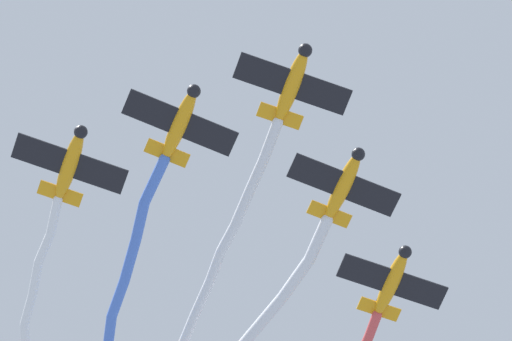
# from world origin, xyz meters

# --- Properties ---
(airplane_lead) EXTENTS (5.74, 7.37, 1.87)m
(airplane_lead) POSITION_xyz_m (-0.97, -1.18, 73.66)
(airplane_lead) COLOR orange
(smoke_trail_lead) EXTENTS (19.32, 10.94, 3.20)m
(smoke_trail_lead) POSITION_xyz_m (10.70, 5.12, 74.92)
(smoke_trail_lead) COLOR white
(airplane_left_wing) EXTENTS (5.77, 7.26, 1.87)m
(airplane_left_wing) POSITION_xyz_m (6.24, -3.62, 73.66)
(airplane_left_wing) COLOR orange
(airplane_right_wing) EXTENTS (5.81, 7.22, 1.87)m
(airplane_right_wing) POSITION_xyz_m (0.69, 6.24, 73.96)
(airplane_right_wing) COLOR orange
(smoke_trail_right_wing) EXTENTS (16.93, 7.73, 1.12)m
(smoke_trail_right_wing) POSITION_xyz_m (10.93, 11.54, 73.89)
(smoke_trail_right_wing) COLOR #4C75DB
(airplane_slot) EXTENTS (5.74, 7.36, 1.87)m
(airplane_slot) POSITION_xyz_m (13.45, -6.05, 73.36)
(airplane_slot) COLOR orange
(airplane_trail) EXTENTS (5.73, 7.34, 1.87)m
(airplane_trail) POSITION_xyz_m (2.36, 13.67, 73.66)
(airplane_trail) COLOR orange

